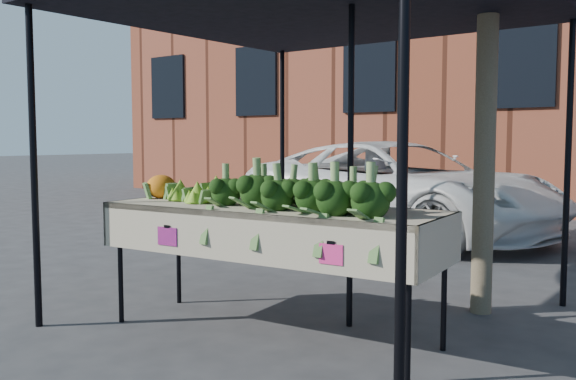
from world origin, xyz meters
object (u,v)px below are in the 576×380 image
object	(u,v)px
vehicle	(399,64)
street_tree	(488,10)
canopy	(317,138)
table	(270,271)

from	to	relation	value
vehicle	street_tree	xyz separation A→B (m)	(2.36, -3.13, -0.06)
canopy	street_tree	distance (m)	1.62
canopy	vehicle	world-z (taller)	vehicle
street_tree	canopy	bearing A→B (deg)	-139.06
table	street_tree	size ratio (longest dim) A/B	0.53
table	canopy	size ratio (longest dim) A/B	0.78
vehicle	table	bearing A→B (deg)	-152.02
canopy	street_tree	world-z (taller)	street_tree
vehicle	street_tree	distance (m)	3.92
canopy	vehicle	size ratio (longest dim) A/B	0.66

